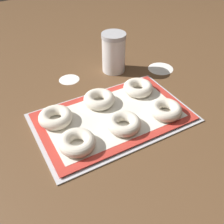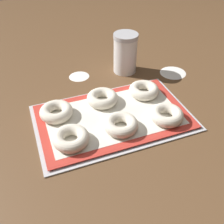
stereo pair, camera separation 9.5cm
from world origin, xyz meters
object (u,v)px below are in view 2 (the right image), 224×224
(bagel_front_center, at_px, (120,125))
(bagel_back_center, at_px, (102,98))
(bagel_front_left, at_px, (71,138))
(flour_canister, at_px, (125,53))
(baking_tray, at_px, (112,118))
(bagel_front_right, at_px, (167,115))
(bagel_back_right, at_px, (144,90))
(bagel_back_left, at_px, (56,112))

(bagel_front_center, bearing_deg, bagel_back_center, 92.60)
(bagel_front_left, xyz_separation_m, flour_canister, (0.30, 0.33, 0.05))
(bagel_back_center, bearing_deg, flour_canister, 48.85)
(baking_tray, bearing_deg, bagel_front_left, -155.75)
(bagel_front_left, distance_m, bagel_front_center, 0.15)
(bagel_front_left, height_order, bagel_front_center, same)
(baking_tray, distance_m, bagel_front_left, 0.16)
(baking_tray, distance_m, bagel_front_right, 0.17)
(baking_tray, bearing_deg, bagel_back_right, 26.28)
(bagel_front_left, height_order, bagel_front_right, same)
(baking_tray, xyz_separation_m, bagel_back_center, (-0.00, 0.08, 0.02))
(bagel_back_left, xyz_separation_m, bagel_back_center, (0.16, 0.02, 0.00))
(bagel_front_right, bearing_deg, bagel_back_center, 135.96)
(bagel_back_center, bearing_deg, bagel_front_left, -134.47)
(bagel_back_left, bearing_deg, bagel_back_right, 1.64)
(bagel_back_center, xyz_separation_m, bagel_back_right, (0.15, -0.01, 0.00))
(bagel_front_center, bearing_deg, bagel_front_right, -3.54)
(bagel_front_center, relative_size, bagel_front_right, 1.00)
(bagel_back_left, height_order, bagel_back_center, same)
(bagel_front_right, relative_size, flour_canister, 0.67)
(baking_tray, xyz_separation_m, bagel_front_center, (0.00, -0.06, 0.02))
(baking_tray, bearing_deg, bagel_back_center, 93.25)
(bagel_front_right, bearing_deg, bagel_back_left, 156.72)
(bagel_front_left, relative_size, bagel_back_right, 1.00)
(bagel_back_center, relative_size, bagel_back_right, 1.00)
(bagel_front_left, height_order, bagel_back_center, same)
(baking_tray, relative_size, bagel_front_center, 4.69)
(bagel_front_right, distance_m, bagel_back_left, 0.35)
(bagel_back_right, distance_m, flour_canister, 0.20)
(baking_tray, relative_size, bagel_back_right, 4.69)
(bagel_back_left, relative_size, bagel_back_right, 1.00)
(baking_tray, distance_m, bagel_back_left, 0.18)
(bagel_front_right, bearing_deg, bagel_front_center, 176.46)
(bagel_front_right, bearing_deg, bagel_back_right, 92.79)
(bagel_back_right, relative_size, flour_canister, 0.67)
(bagel_front_right, relative_size, bagel_back_left, 1.00)
(bagel_front_center, bearing_deg, flour_canister, 64.95)
(bagel_front_center, relative_size, bagel_back_right, 1.00)
(bagel_back_left, bearing_deg, bagel_front_left, -83.34)
(bagel_front_left, height_order, flour_canister, flour_canister)
(bagel_front_left, xyz_separation_m, bagel_back_center, (0.14, 0.15, 0.00))
(bagel_front_left, distance_m, bagel_front_right, 0.30)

